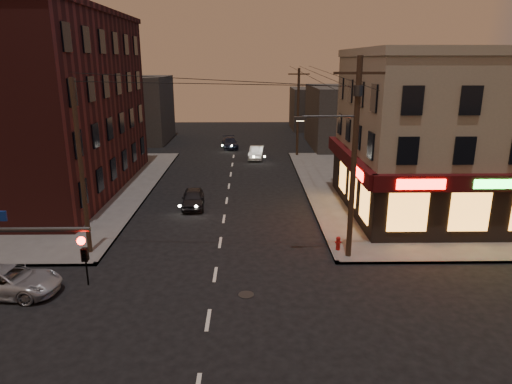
{
  "coord_description": "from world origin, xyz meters",
  "views": [
    {
      "loc": [
        1.65,
        -15.99,
        9.93
      ],
      "look_at": [
        2.02,
        7.22,
        3.2
      ],
      "focal_mm": 32.0,
      "sensor_mm": 36.0,
      "label": 1
    }
  ],
  "objects_px": {
    "sedan_near": "(193,198)",
    "sedan_far": "(230,143)",
    "sedan_mid": "(257,153)",
    "suv_cross": "(9,281)",
    "fire_hydrant": "(338,243)"
  },
  "relations": [
    {
      "from": "sedan_mid",
      "to": "sedan_near",
      "type": "bearing_deg",
      "value": -99.68
    },
    {
      "from": "fire_hydrant",
      "to": "suv_cross",
      "type": "bearing_deg",
      "value": -164.32
    },
    {
      "from": "sedan_near",
      "to": "fire_hydrant",
      "type": "relative_size",
      "value": 4.97
    },
    {
      "from": "sedan_mid",
      "to": "sedan_far",
      "type": "distance_m",
      "value": 6.87
    },
    {
      "from": "sedan_near",
      "to": "sedan_far",
      "type": "relative_size",
      "value": 0.9
    },
    {
      "from": "suv_cross",
      "to": "fire_hydrant",
      "type": "distance_m",
      "value": 15.9
    },
    {
      "from": "sedan_near",
      "to": "sedan_mid",
      "type": "distance_m",
      "value": 16.83
    },
    {
      "from": "suv_cross",
      "to": "sedan_far",
      "type": "relative_size",
      "value": 1.08
    },
    {
      "from": "sedan_far",
      "to": "sedan_mid",
      "type": "bearing_deg",
      "value": -71.31
    },
    {
      "from": "sedan_mid",
      "to": "fire_hydrant",
      "type": "height_order",
      "value": "sedan_mid"
    },
    {
      "from": "sedan_near",
      "to": "suv_cross",
      "type": "bearing_deg",
      "value": -122.78
    },
    {
      "from": "sedan_mid",
      "to": "suv_cross",
      "type": "bearing_deg",
      "value": -105.17
    },
    {
      "from": "suv_cross",
      "to": "sedan_far",
      "type": "height_order",
      "value": "suv_cross"
    },
    {
      "from": "sedan_near",
      "to": "sedan_mid",
      "type": "height_order",
      "value": "sedan_mid"
    },
    {
      "from": "suv_cross",
      "to": "sedan_near",
      "type": "distance_m",
      "value": 13.96
    }
  ]
}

